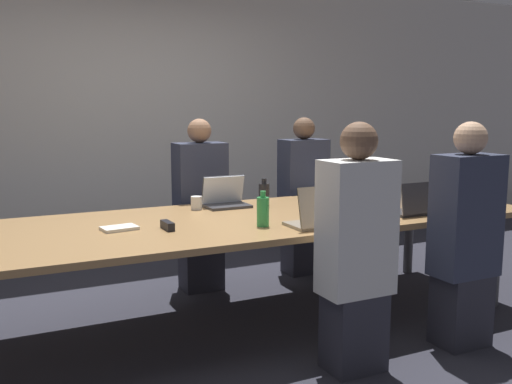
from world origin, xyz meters
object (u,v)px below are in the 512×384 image
Objects in this scene: cup_near_right at (382,211)px; bottle_far_center at (264,194)px; cup_far_center at (196,203)px; person_near_midright at (356,253)px; stapler at (167,225)px; bottle_near_midright at (263,211)px; laptop_near_midright at (318,216)px; person_far_right at (303,199)px; person_near_right at (465,239)px; person_far_center at (201,208)px; laptop_far_right at (336,189)px; laptop_near_right at (417,205)px; laptop_far_center at (225,198)px; cup_far_right at (311,194)px.

bottle_far_center is at bearing 125.58° from cup_near_right.
person_near_midright is (0.46, -1.30, -0.11)m from cup_far_center.
bottle_near_midright is at bearing -18.29° from stapler.
laptop_near_midright reaches higher than cup_far_center.
person_far_right is 6.64× the size of bottle_far_center.
person_far_center is (-1.07, 1.75, -0.01)m from person_near_right.
bottle_far_center is (0.50, -0.10, 0.04)m from cup_far_center.
laptop_far_right is 1.72m from stapler.
laptop_near_midright is (-0.84, -0.06, 0.01)m from laptop_near_right.
stapler is (-1.40, 0.27, -0.02)m from cup_near_right.
laptop_far_center is 1.47× the size of bottle_near_midright.
bottle_far_center is (-0.68, -0.57, 0.17)m from person_far_right.
bottle_near_midright reaches higher than laptop_far_right.
bottle_near_midright reaches higher than bottle_far_center.
laptop_near_right is at bearing -85.36° from laptop_far_right.
cup_near_right is 0.07× the size of person_far_center.
person_near_midright is (-0.81, 0.01, 0.01)m from person_near_right.
bottle_near_midright is at bearing -129.90° from person_far_right.
cup_far_center is (-0.23, -0.02, -0.02)m from laptop_far_center.
person_near_right reaches higher than cup_near_right.
person_near_right is (0.09, -1.79, 0.00)m from person_far_right.
laptop_near_right is 0.96m from person_near_midright.
person_far_center is at bearing 95.86° from laptop_far_center.
person_far_center is 1.76m from person_near_midright.
cup_near_right is at bearing -4.83° from laptop_near_right.
laptop_near_right is at bearing -175.98° from laptop_near_midright.
person_far_center reaches higher than bottle_far_center.
person_far_center is 4.38× the size of laptop_near_midright.
laptop_near_right is 3.74× the size of cup_far_center.
laptop_far_center is at bearing -84.14° from person_far_center.
laptop_far_center is at bearing 132.75° from cup_near_right.
cup_near_right is at bearing -171.59° from laptop_near_midright.
person_near_right is at bearing 86.32° from laptop_near_right.
bottle_near_midright is (-1.05, -0.76, 0.03)m from laptop_far_right.
laptop_near_right is 3.86× the size of cup_near_right.
cup_near_right is (-0.16, -1.30, 0.12)m from person_far_right.
laptop_near_midright is at bearing -26.52° from person_near_right.
bottle_near_midright is at bearing -6.17° from laptop_near_right.
cup_near_right is 0.89m from bottle_far_center.
laptop_near_right reaches higher than laptop_far_right.
person_far_right is at bearing -87.07° from person_near_right.
laptop_far_right is 1.55m from person_near_midright.
laptop_near_midright is at bearing -119.56° from cup_far_right.
laptop_far_right is 0.23× the size of person_near_midright.
laptop_far_right reaches higher than cup_far_right.
person_near_midright reaches higher than person_far_right.
person_far_right reaches higher than person_far_center.
cup_near_right is 0.85m from bottle_near_midright.
laptop_far_center is (-0.94, -0.45, 0.14)m from person_far_right.
person_far_center is at bearing 66.14° from cup_far_center.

